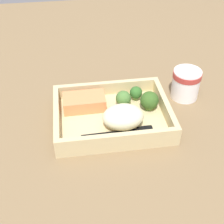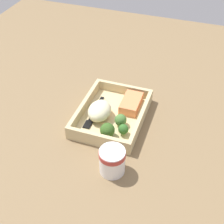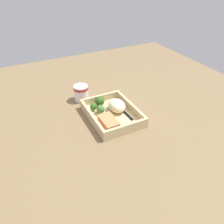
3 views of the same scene
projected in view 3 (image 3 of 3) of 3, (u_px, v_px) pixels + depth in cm
name	position (u px, v px, depth cm)	size (l,w,h in cm)	color
ground_plane	(112.00, 119.00, 96.49)	(160.00, 160.00, 2.00)	brown
takeout_tray	(112.00, 116.00, 95.58)	(26.20, 19.97, 1.20)	#C9B481
tray_rim	(112.00, 112.00, 94.29)	(26.20, 19.97, 3.32)	#C9B481
salmon_fillet	(109.00, 122.00, 88.27)	(9.90, 5.70, 3.15)	#ED8550
mashed_potatoes	(117.00, 106.00, 96.41)	(9.14, 6.99, 5.28)	beige
broccoli_floret_1	(101.00, 109.00, 95.03)	(3.67, 3.67, 4.01)	#7B9A58
broccoli_floret_2	(100.00, 101.00, 99.89)	(4.35, 4.35, 4.70)	#73A550
broccoli_floret_3	(93.00, 107.00, 96.94)	(3.07, 3.07, 3.60)	#81A158
fork	(122.00, 109.00, 98.29)	(15.84, 2.29, 0.44)	black
paper_cup	(81.00, 92.00, 105.41)	(7.05, 7.05, 7.63)	white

